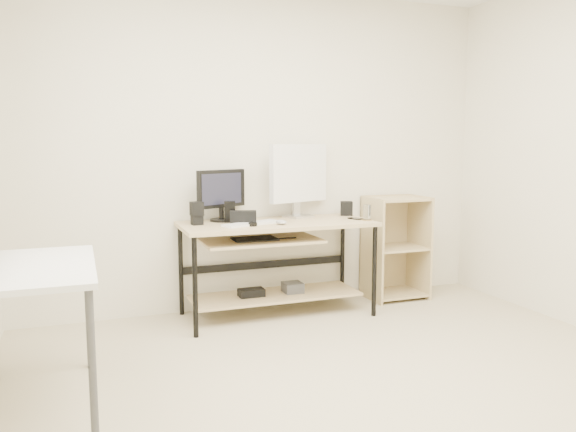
# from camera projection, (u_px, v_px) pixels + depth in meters

# --- Properties ---
(room) EXTENTS (4.01, 4.01, 2.62)m
(room) POSITION_uv_depth(u_px,v_px,m) (360.00, 152.00, 2.76)
(room) COLOR #BEB292
(room) RESTS_ON ground
(desk) EXTENTS (1.50, 0.65, 0.75)m
(desk) POSITION_uv_depth(u_px,v_px,m) (274.00, 249.00, 4.40)
(desk) COLOR tan
(desk) RESTS_ON ground
(side_table) EXTENTS (0.60, 1.00, 0.75)m
(side_table) POSITION_uv_depth(u_px,v_px,m) (33.00, 281.00, 2.82)
(side_table) COLOR white
(side_table) RESTS_ON ground
(shelf_unit) EXTENTS (0.50, 0.40, 0.90)m
(shelf_unit) POSITION_uv_depth(u_px,v_px,m) (393.00, 246.00, 4.97)
(shelf_unit) COLOR tan
(shelf_unit) RESTS_ON ground
(black_monitor) EXTENTS (0.42, 0.23, 0.41)m
(black_monitor) POSITION_uv_depth(u_px,v_px,m) (221.00, 192.00, 4.39)
(black_monitor) COLOR black
(black_monitor) RESTS_ON desk
(white_imac) EXTENTS (0.55, 0.23, 0.60)m
(white_imac) POSITION_uv_depth(u_px,v_px,m) (299.00, 175.00, 4.61)
(white_imac) COLOR silver
(white_imac) RESTS_ON desk
(keyboard) EXTENTS (0.49, 0.29, 0.02)m
(keyboard) POSITION_uv_depth(u_px,v_px,m) (252.00, 224.00, 4.23)
(keyboard) COLOR white
(keyboard) RESTS_ON desk
(mouse) EXTENTS (0.09, 0.12, 0.04)m
(mouse) POSITION_uv_depth(u_px,v_px,m) (281.00, 222.00, 4.23)
(mouse) COLOR #B1B1B6
(mouse) RESTS_ON desk
(center_speaker) EXTENTS (0.22, 0.14, 0.10)m
(center_speaker) POSITION_uv_depth(u_px,v_px,m) (243.00, 217.00, 4.27)
(center_speaker) COLOR black
(center_speaker) RESTS_ON desk
(speaker_left) EXTENTS (0.10, 0.10, 0.17)m
(speaker_left) POSITION_uv_depth(u_px,v_px,m) (197.00, 213.00, 4.21)
(speaker_left) COLOR black
(speaker_left) RESTS_ON desk
(speaker_right) EXTENTS (0.13, 0.13, 0.12)m
(speaker_right) POSITION_uv_depth(u_px,v_px,m) (346.00, 208.00, 4.78)
(speaker_right) COLOR black
(speaker_right) RESTS_ON desk
(audio_controller) EXTENTS (0.09, 0.07, 0.17)m
(audio_controller) POSITION_uv_depth(u_px,v_px,m) (230.00, 212.00, 4.35)
(audio_controller) COLOR black
(audio_controller) RESTS_ON desk
(volume_puck) EXTENTS (0.07, 0.07, 0.03)m
(volume_puck) POSITION_uv_depth(u_px,v_px,m) (253.00, 224.00, 4.16)
(volume_puck) COLOR black
(volume_puck) RESTS_ON desk
(smartphone) EXTENTS (0.10, 0.13, 0.01)m
(smartphone) POSITION_uv_depth(u_px,v_px,m) (356.00, 219.00, 4.54)
(smartphone) COLOR black
(smartphone) RESTS_ON desk
(coaster) EXTENTS (0.09, 0.09, 0.01)m
(coaster) POSITION_uv_depth(u_px,v_px,m) (367.00, 220.00, 4.47)
(coaster) COLOR #9F7E48
(coaster) RESTS_ON desk
(drinking_glass) EXTENTS (0.07, 0.07, 0.12)m
(drinking_glass) POSITION_uv_depth(u_px,v_px,m) (367.00, 212.00, 4.46)
(drinking_glass) COLOR white
(drinking_glass) RESTS_ON coaster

